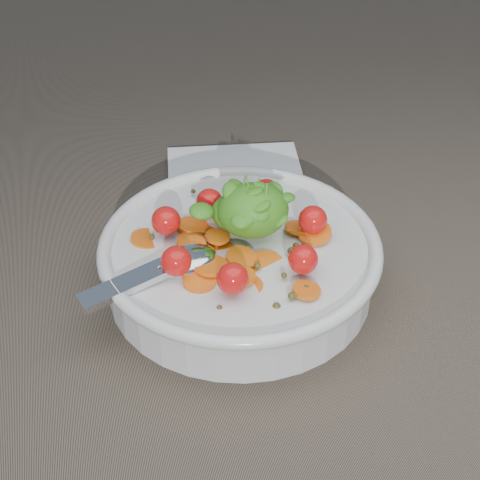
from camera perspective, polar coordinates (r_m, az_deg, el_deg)
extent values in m
plane|color=brown|center=(0.65, -1.72, -3.83)|extent=(6.00, 6.00, 0.00)
cylinder|color=silver|center=(0.64, 0.00, -1.96)|extent=(0.23, 0.23, 0.04)
torus|color=silver|center=(0.63, 0.00, -0.41)|extent=(0.24, 0.24, 0.01)
cylinder|color=silver|center=(0.66, 0.00, -3.28)|extent=(0.12, 0.12, 0.01)
cylinder|color=brown|center=(0.64, 0.00, -1.96)|extent=(0.21, 0.21, 0.03)
cylinder|color=orange|center=(0.66, -2.44, 1.08)|extent=(0.03, 0.03, 0.01)
cylinder|color=orange|center=(0.59, 0.09, -2.84)|extent=(0.03, 0.03, 0.01)
cylinder|color=orange|center=(0.60, -2.27, -2.00)|extent=(0.03, 0.03, 0.01)
cylinder|color=orange|center=(0.65, 0.61, 1.32)|extent=(0.03, 0.03, 0.01)
cylinder|color=orange|center=(0.59, -3.15, -3.16)|extent=(0.04, 0.04, 0.01)
cylinder|color=orange|center=(0.61, 2.11, -1.90)|extent=(0.03, 0.03, 0.01)
cylinder|color=orange|center=(0.60, -0.24, -3.21)|extent=(0.02, 0.02, 0.01)
cylinder|color=orange|center=(0.63, -1.75, 0.25)|extent=(0.02, 0.02, 0.01)
cylinder|color=orange|center=(0.62, -1.40, -1.25)|extent=(0.04, 0.04, 0.01)
cylinder|color=orange|center=(0.63, -3.81, -0.17)|extent=(0.03, 0.03, 0.01)
cylinder|color=orange|center=(0.62, -3.71, -0.45)|extent=(0.03, 0.03, 0.01)
cylinder|color=orange|center=(0.64, -7.17, 0.03)|extent=(0.04, 0.04, 0.01)
cylinder|color=orange|center=(0.58, 5.19, -3.90)|extent=(0.03, 0.03, 0.01)
cylinder|color=orange|center=(0.62, -3.72, -1.13)|extent=(0.03, 0.03, 0.01)
cylinder|color=orange|center=(0.61, 0.13, -1.38)|extent=(0.04, 0.04, 0.01)
cylinder|color=orange|center=(0.65, -3.85, 0.89)|extent=(0.03, 0.03, 0.01)
cylinder|color=orange|center=(0.65, 0.89, 1.53)|extent=(0.03, 0.03, 0.01)
cylinder|color=orange|center=(0.64, 4.67, 0.92)|extent=(0.04, 0.04, 0.01)
cylinder|color=orange|center=(0.59, 0.55, -3.73)|extent=(0.03, 0.03, 0.01)
cylinder|color=orange|center=(0.64, 5.82, 0.57)|extent=(0.04, 0.04, 0.01)
cylinder|color=orange|center=(0.65, -3.69, 1.11)|extent=(0.04, 0.04, 0.01)
sphere|color=#444016|center=(0.69, 1.16, 3.22)|extent=(0.01, 0.01, 0.01)
sphere|color=#444016|center=(0.64, -3.85, 0.53)|extent=(0.00, 0.00, 0.00)
sphere|color=#444016|center=(0.60, -4.76, -2.53)|extent=(0.01, 0.01, 0.01)
sphere|color=#444016|center=(0.65, 1.32, 1.86)|extent=(0.01, 0.01, 0.01)
sphere|color=#444016|center=(0.58, 4.24, -4.30)|extent=(0.01, 0.01, 0.01)
sphere|color=#444016|center=(0.65, 0.46, 1.68)|extent=(0.01, 0.01, 0.01)
sphere|color=#444016|center=(0.62, 4.01, -0.87)|extent=(0.01, 0.01, 0.01)
sphere|color=#444016|center=(0.69, -3.65, 3.80)|extent=(0.00, 0.00, 0.00)
sphere|color=#444016|center=(0.68, -2.79, 3.12)|extent=(0.01, 0.01, 0.01)
sphere|color=#444016|center=(0.64, -6.85, 0.24)|extent=(0.00, 0.00, 0.00)
sphere|color=#444016|center=(0.58, 5.15, -3.77)|extent=(0.01, 0.01, 0.01)
sphere|color=#444016|center=(0.57, 2.85, -5.19)|extent=(0.01, 0.01, 0.01)
sphere|color=#444016|center=(0.59, 3.44, -2.76)|extent=(0.00, 0.00, 0.00)
sphere|color=#444016|center=(0.62, 4.36, -0.45)|extent=(0.01, 0.01, 0.01)
sphere|color=#444016|center=(0.57, -1.61, -5.33)|extent=(0.01, 0.01, 0.01)
sphere|color=#444016|center=(0.65, 2.01, 1.86)|extent=(0.01, 0.01, 0.01)
sphere|color=#444016|center=(0.60, 1.35, -2.01)|extent=(0.01, 0.01, 0.01)
sphere|color=#444016|center=(0.60, -2.43, -2.27)|extent=(0.00, 0.00, 0.00)
sphere|color=#444016|center=(0.61, -2.17, -1.46)|extent=(0.01, 0.01, 0.01)
sphere|color=#444016|center=(0.58, 4.04, -4.37)|extent=(0.01, 0.01, 0.01)
sphere|color=red|center=(0.63, 5.67, 1.56)|extent=(0.03, 0.03, 0.03)
sphere|color=red|center=(0.67, 2.05, 3.75)|extent=(0.02, 0.02, 0.02)
sphere|color=red|center=(0.65, -2.39, 2.96)|extent=(0.02, 0.02, 0.02)
sphere|color=red|center=(0.63, -5.76, 1.50)|extent=(0.03, 0.03, 0.03)
sphere|color=red|center=(0.59, -4.97, -1.64)|extent=(0.03, 0.03, 0.03)
sphere|color=red|center=(0.57, -0.57, -3.01)|extent=(0.03, 0.03, 0.03)
sphere|color=red|center=(0.59, 4.92, -1.50)|extent=(0.02, 0.02, 0.02)
ellipsoid|color=#429321|center=(0.62, 1.01, 2.33)|extent=(0.06, 0.05, 0.05)
ellipsoid|color=#429321|center=(0.63, -0.64, 2.16)|extent=(0.04, 0.04, 0.03)
ellipsoid|color=#429321|center=(0.61, 0.90, 3.32)|extent=(0.02, 0.02, 0.02)
ellipsoid|color=#429321|center=(0.63, 1.86, 3.04)|extent=(0.02, 0.02, 0.01)
ellipsoid|color=#429321|center=(0.60, 1.47, 2.78)|extent=(0.03, 0.03, 0.02)
ellipsoid|color=#429321|center=(0.63, 1.54, 2.85)|extent=(0.03, 0.03, 0.01)
ellipsoid|color=#429321|center=(0.61, 1.08, 3.74)|extent=(0.02, 0.01, 0.01)
ellipsoid|color=#429321|center=(0.60, 0.75, 1.90)|extent=(0.02, 0.02, 0.02)
ellipsoid|color=#429321|center=(0.64, 2.58, 3.68)|extent=(0.02, 0.03, 0.02)
ellipsoid|color=#429321|center=(0.62, 3.31, 3.15)|extent=(0.02, 0.02, 0.01)
ellipsoid|color=#429321|center=(0.62, 0.91, 3.45)|extent=(0.02, 0.02, 0.02)
ellipsoid|color=#429321|center=(0.60, 0.09, 1.53)|extent=(0.02, 0.02, 0.01)
ellipsoid|color=#429321|center=(0.60, 1.53, 2.17)|extent=(0.02, 0.02, 0.02)
ellipsoid|color=#429321|center=(0.61, 0.52, 3.18)|extent=(0.02, 0.02, 0.01)
ellipsoid|color=#429321|center=(0.62, -0.70, 3.71)|extent=(0.02, 0.02, 0.02)
ellipsoid|color=#429321|center=(0.61, 1.64, 3.74)|extent=(0.02, 0.03, 0.02)
ellipsoid|color=#429321|center=(0.63, -0.26, 4.27)|extent=(0.02, 0.02, 0.02)
ellipsoid|color=#429321|center=(0.61, 0.19, 2.77)|extent=(0.02, 0.02, 0.01)
ellipsoid|color=#429321|center=(0.62, 3.75, 3.34)|extent=(0.02, 0.02, 0.01)
ellipsoid|color=#429321|center=(0.61, 2.89, 1.48)|extent=(0.02, 0.02, 0.02)
ellipsoid|color=#429321|center=(0.61, 1.17, 3.15)|extent=(0.02, 0.02, 0.02)
ellipsoid|color=#429321|center=(0.62, -3.01, 2.25)|extent=(0.03, 0.03, 0.02)
ellipsoid|color=#429321|center=(0.61, 1.15, 1.34)|extent=(0.02, 0.02, 0.02)
cylinder|color=#4C8C33|center=(0.62, 0.79, 3.32)|extent=(0.01, 0.01, 0.04)
cylinder|color=#4C8C33|center=(0.62, 0.99, 3.28)|extent=(0.00, 0.01, 0.04)
cylinder|color=#4C8C33|center=(0.62, 0.94, 3.61)|extent=(0.01, 0.01, 0.04)
cylinder|color=#4C8C33|center=(0.61, 1.89, 2.58)|extent=(0.01, 0.01, 0.04)
cylinder|color=#4C8C33|center=(0.62, 0.04, 3.52)|extent=(0.01, 0.00, 0.04)
ellipsoid|color=silver|center=(0.61, -4.17, -1.58)|extent=(0.06, 0.05, 0.02)
cube|color=silver|center=(0.59, -7.76, -2.96)|extent=(0.10, 0.05, 0.02)
cylinder|color=silver|center=(0.60, -5.59, -2.04)|extent=(0.02, 0.01, 0.01)
cube|color=white|center=(0.79, -0.34, 4.92)|extent=(0.16, 0.15, 0.01)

